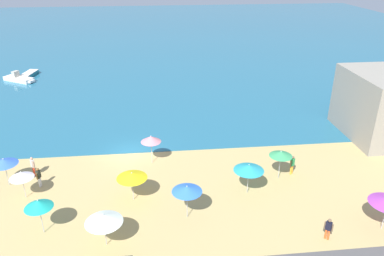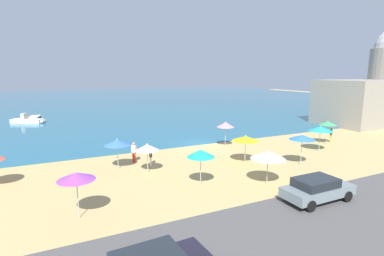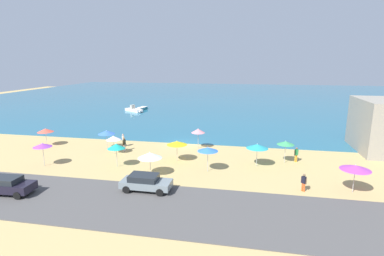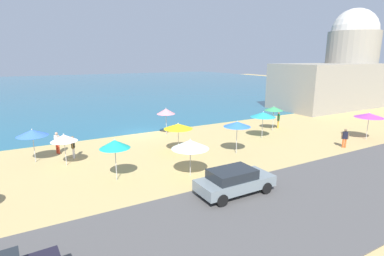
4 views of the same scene
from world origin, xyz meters
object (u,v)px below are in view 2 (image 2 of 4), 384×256
beach_umbrella_7 (321,129)px  bather_2 (134,151)px  beach_umbrella_1 (246,138)px  beach_umbrella_11 (76,176)px  beach_umbrella_9 (117,142)px  bather_3 (331,134)px  beach_umbrella_0 (302,137)px  skiff_offshore (27,120)px  harbor_fortress (384,87)px  bather_0 (151,155)px  beach_umbrella_6 (201,153)px  parked_car_1 (317,189)px  beach_umbrella_4 (226,125)px  beach_umbrella_2 (147,147)px  beach_umbrella_5 (268,155)px  skiff_nearshore (34,118)px  beach_umbrella_8 (328,123)px

beach_umbrella_7 → bather_2: size_ratio=1.47×
beach_umbrella_1 → beach_umbrella_11: beach_umbrella_11 is taller
beach_umbrella_9 → bather_3: size_ratio=1.44×
beach_umbrella_0 → skiff_offshore: 39.48m
harbor_fortress → bather_0: bearing=-171.3°
beach_umbrella_0 → beach_umbrella_7: (4.88, 2.45, -0.11)m
beach_umbrella_6 → bather_0: 5.99m
harbor_fortress → parked_car_1: bearing=-152.7°
beach_umbrella_4 → bather_0: beach_umbrella_4 is taller
beach_umbrella_9 → harbor_fortress: (41.44, 5.50, 3.13)m
bather_0 → beach_umbrella_2: bearing=-116.6°
bather_2 → bather_0: bearing=-62.4°
bather_3 → harbor_fortress: (18.56, 6.32, 4.32)m
beach_umbrella_5 → beach_umbrella_11: bearing=177.9°
beach_umbrella_2 → skiff_offshore: size_ratio=0.46×
beach_umbrella_4 → beach_umbrella_5: 10.46m
skiff_nearshore → skiff_offshore: 2.46m
beach_umbrella_5 → beach_umbrella_9: (-8.38, 7.69, 0.08)m
beach_umbrella_2 → beach_umbrella_0: bearing=-17.0°
beach_umbrella_4 → harbor_fortress: size_ratio=0.16×
skiff_offshore → beach_umbrella_4: bearing=-53.5°
bather_0 → beach_umbrella_8: bearing=-2.6°
beach_umbrella_5 → harbor_fortress: bearing=21.7°
bather_0 → beach_umbrella_11: bearing=-132.1°
parked_car_1 → bather_0: bearing=121.7°
skiff_nearshore → beach_umbrella_6: bearing=-73.4°
beach_umbrella_7 → bather_3: size_ratio=1.48×
beach_umbrella_7 → skiff_nearshore: bearing=127.3°
beach_umbrella_1 → beach_umbrella_9: 10.37m
beach_umbrella_2 → harbor_fortress: size_ratio=0.14×
beach_umbrella_1 → beach_umbrella_2: 8.18m
beach_umbrella_9 → bather_0: (2.53, -0.46, -1.21)m
beach_umbrella_9 → bather_3: beach_umbrella_9 is taller
beach_umbrella_9 → bather_0: 2.84m
beach_umbrella_4 → parked_car_1: size_ratio=0.61×
skiff_nearshore → skiff_offshore: (-0.85, -2.31, 0.05)m
beach_umbrella_11 → bather_0: (6.14, 6.79, -1.36)m
bather_0 → parked_car_1: bearing=-58.3°
beach_umbrella_2 → bather_0: size_ratio=1.37×
beach_umbrella_11 → parked_car_1: beach_umbrella_11 is taller
beach_umbrella_6 → skiff_nearshore: size_ratio=0.62×
bather_0 → harbor_fortress: harbor_fortress is taller
beach_umbrella_0 → beach_umbrella_5: (-5.32, -2.18, -0.26)m
beach_umbrella_1 → beach_umbrella_9: bearing=162.9°
beach_umbrella_9 → bather_0: bearing=-10.3°
beach_umbrella_9 → beach_umbrella_7: bearing=-9.3°
beach_umbrella_4 → bather_3: size_ratio=1.56×
beach_umbrella_4 → beach_umbrella_9: size_ratio=1.09×
beach_umbrella_6 → bather_3: size_ratio=1.54×
bather_3 → harbor_fortress: size_ratio=0.10×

